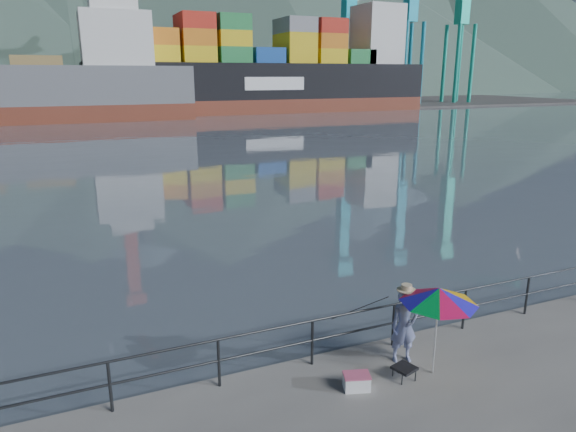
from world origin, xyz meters
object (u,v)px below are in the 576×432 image
(fisherman, at_px, (404,326))
(container_ship, at_px, (274,75))
(beach_umbrella, at_px, (439,296))
(cooler_bag, at_px, (357,382))

(fisherman, relative_size, container_ship, 0.03)
(beach_umbrella, height_order, cooler_bag, beach_umbrella)
(beach_umbrella, xyz_separation_m, container_ship, (26.07, 74.91, 4.15))
(container_ship, bearing_deg, beach_umbrella, -109.19)
(cooler_bag, height_order, container_ship, container_ship)
(fisherman, bearing_deg, cooler_bag, -145.72)
(beach_umbrella, bearing_deg, container_ship, 70.81)
(container_ship, bearing_deg, fisherman, -109.54)
(fisherman, xyz_separation_m, cooler_bag, (-1.43, -0.52, -0.65))
(fisherman, distance_m, cooler_bag, 1.65)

